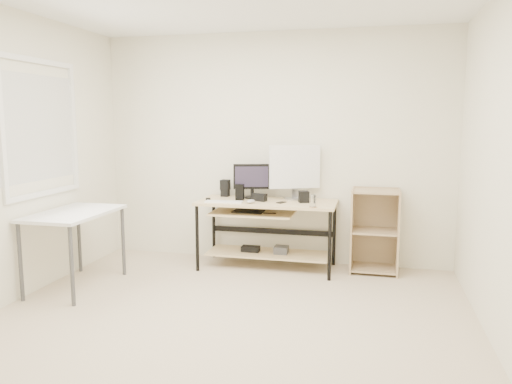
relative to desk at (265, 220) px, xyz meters
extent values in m
cube|color=beige|center=(0.03, -1.66, -0.54)|extent=(4.00, 4.00, 0.01)
cube|color=white|center=(0.03, 0.34, 0.76)|extent=(4.00, 0.01, 2.60)
cube|color=white|center=(0.03, -3.66, 0.76)|extent=(4.00, 0.01, 2.60)
cube|color=white|center=(2.03, -1.66, 0.76)|extent=(0.01, 4.00, 2.60)
cube|color=white|center=(-1.96, -1.06, 1.01)|extent=(0.01, 1.00, 1.20)
cube|color=beige|center=(0.03, -0.01, 0.20)|extent=(1.50, 0.65, 0.03)
cube|color=beige|center=(-0.12, -0.06, 0.08)|extent=(0.90, 0.49, 0.02)
cube|color=beige|center=(0.03, 0.04, -0.39)|extent=(1.35, 0.46, 0.02)
cube|color=black|center=(-0.17, -0.06, 0.10)|extent=(0.33, 0.22, 0.01)
cylinder|color=black|center=(0.08, -0.11, 0.10)|extent=(0.14, 0.01, 0.01)
cube|color=#424245|center=(0.18, 0.04, -0.34)|extent=(0.15, 0.15, 0.08)
cube|color=black|center=(-0.17, 0.04, -0.35)|extent=(0.20, 0.12, 0.06)
cylinder|color=black|center=(-0.68, -0.29, -0.18)|extent=(0.04, 0.04, 0.72)
cylinder|color=black|center=(-0.68, 0.28, -0.18)|extent=(0.04, 0.04, 0.72)
cylinder|color=black|center=(0.74, -0.29, -0.18)|extent=(0.04, 0.04, 0.72)
cylinder|color=black|center=(0.74, 0.28, -0.18)|extent=(0.04, 0.04, 0.72)
cube|color=white|center=(-1.65, -1.06, 0.20)|extent=(0.60, 1.00, 0.03)
cylinder|color=#424245|center=(-1.91, -1.52, -0.18)|extent=(0.04, 0.04, 0.72)
cylinder|color=#424245|center=(-1.91, -0.60, -0.18)|extent=(0.04, 0.04, 0.72)
cylinder|color=#424245|center=(-1.39, -1.52, -0.18)|extent=(0.04, 0.04, 0.72)
cylinder|color=#424245|center=(-1.39, -0.60, -0.18)|extent=(0.04, 0.04, 0.72)
cube|color=tan|center=(0.94, 0.12, -0.09)|extent=(0.02, 0.40, 0.90)
cube|color=tan|center=(1.42, 0.12, -0.09)|extent=(0.02, 0.40, 0.90)
cube|color=tan|center=(1.18, 0.31, -0.09)|extent=(0.50, 0.02, 0.90)
cube|color=tan|center=(1.18, 0.12, -0.50)|extent=(0.46, 0.38, 0.02)
cube|color=tan|center=(1.18, 0.12, -0.09)|extent=(0.46, 0.38, 0.02)
cube|color=tan|center=(1.18, 0.12, 0.34)|extent=(0.46, 0.38, 0.02)
cylinder|color=black|center=(-0.18, 0.16, 0.22)|extent=(0.18, 0.18, 0.02)
cylinder|color=black|center=(-0.18, 0.16, 0.27)|extent=(0.04, 0.04, 0.09)
cube|color=black|center=(-0.18, 0.16, 0.46)|extent=(0.42, 0.16, 0.28)
cube|color=black|center=(-0.18, 0.13, 0.46)|extent=(0.35, 0.10, 0.23)
cube|color=silver|center=(0.30, 0.16, 0.22)|extent=(0.20, 0.18, 0.02)
cylinder|color=silver|center=(0.30, 0.16, 0.28)|extent=(0.05, 0.05, 0.11)
cube|color=white|center=(0.30, 0.16, 0.58)|extent=(0.54, 0.28, 0.47)
cube|color=#232D99|center=(0.30, 0.13, 0.58)|extent=(0.44, 0.20, 0.38)
cube|color=white|center=(-0.41, -0.20, 0.22)|extent=(0.41, 0.14, 0.01)
ellipsoid|color=#B8B8BD|center=(-0.12, -0.18, 0.23)|extent=(0.11, 0.13, 0.04)
cube|color=black|center=(-0.06, -0.02, 0.25)|extent=(0.18, 0.12, 0.08)
cube|color=black|center=(-0.52, 0.21, 0.25)|extent=(0.09, 0.09, 0.08)
cube|color=black|center=(-0.52, 0.21, 0.35)|extent=(0.10, 0.10, 0.12)
cube|color=black|center=(0.43, 0.00, 0.27)|extent=(0.13, 0.13, 0.12)
cube|color=black|center=(-0.28, -0.01, 0.30)|extent=(0.09, 0.06, 0.18)
cylinder|color=black|center=(-0.63, -0.08, 0.22)|extent=(0.07, 0.07, 0.02)
cube|color=black|center=(0.20, -0.08, 0.22)|extent=(0.10, 0.13, 0.01)
cylinder|color=#AE7D4E|center=(0.56, -0.28, 0.21)|extent=(0.08, 0.08, 0.01)
cylinder|color=white|center=(0.56, -0.28, 0.28)|extent=(0.06, 0.06, 0.12)
camera|label=1|loc=(1.15, -5.24, 1.09)|focal=35.00mm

